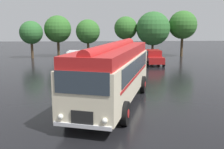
{
  "coord_description": "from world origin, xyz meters",
  "views": [
    {
      "loc": [
        -0.77,
        -14.72,
        4.39
      ],
      "look_at": [
        0.12,
        1.18,
        1.4
      ],
      "focal_mm": 42.0,
      "sensor_mm": 36.0,
      "label": 1
    }
  ],
  "objects_px": {
    "vintage_bus": "(113,71)",
    "car_mid_right": "(127,58)",
    "car_far_right": "(153,57)",
    "car_near_left": "(75,58)",
    "car_mid_left": "(101,58)"
  },
  "relations": [
    {
      "from": "vintage_bus",
      "to": "car_mid_left",
      "type": "height_order",
      "value": "vintage_bus"
    },
    {
      "from": "car_mid_right",
      "to": "car_far_right",
      "type": "height_order",
      "value": "same"
    },
    {
      "from": "car_near_left",
      "to": "car_mid_left",
      "type": "height_order",
      "value": "same"
    },
    {
      "from": "car_near_left",
      "to": "car_far_right",
      "type": "distance_m",
      "value": 8.8
    },
    {
      "from": "car_mid_left",
      "to": "car_far_right",
      "type": "height_order",
      "value": "same"
    },
    {
      "from": "car_near_left",
      "to": "car_far_right",
      "type": "height_order",
      "value": "same"
    },
    {
      "from": "car_near_left",
      "to": "vintage_bus",
      "type": "bearing_deg",
      "value": -76.68
    },
    {
      "from": "vintage_bus",
      "to": "car_mid_right",
      "type": "bearing_deg",
      "value": 80.32
    },
    {
      "from": "vintage_bus",
      "to": "car_mid_right",
      "type": "xyz_separation_m",
      "value": [
        2.39,
        14.05,
        -1.05
      ]
    },
    {
      "from": "vintage_bus",
      "to": "car_far_right",
      "type": "distance_m",
      "value": 15.74
    },
    {
      "from": "car_far_right",
      "to": "car_near_left",
      "type": "bearing_deg",
      "value": -176.05
    },
    {
      "from": "vintage_bus",
      "to": "car_mid_left",
      "type": "bearing_deg",
      "value": 91.96
    },
    {
      "from": "vintage_bus",
      "to": "car_near_left",
      "type": "relative_size",
      "value": 2.42
    },
    {
      "from": "car_mid_right",
      "to": "car_mid_left",
      "type": "bearing_deg",
      "value": 169.93
    },
    {
      "from": "car_near_left",
      "to": "car_far_right",
      "type": "bearing_deg",
      "value": 3.95
    }
  ]
}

